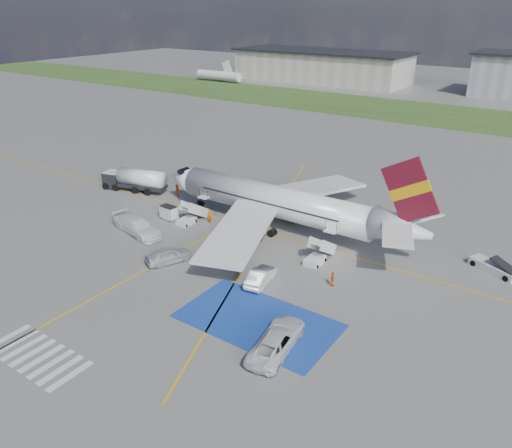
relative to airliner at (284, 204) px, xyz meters
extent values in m
plane|color=#60605E|center=(-1.51, -14.00, -3.39)|extent=(400.00, 400.00, 0.00)
cube|color=#2D4C1E|center=(-1.51, 81.00, -3.39)|extent=(400.00, 30.00, 0.01)
cube|color=gold|center=(-1.51, -2.00, -3.39)|extent=(120.00, 0.20, 0.01)
cube|color=gold|center=(-6.51, -24.00, -3.39)|extent=(0.20, 60.00, 0.01)
cube|color=gold|center=(-1.51, -2.00, -3.39)|extent=(20.71, 56.45, 0.01)
cube|color=#193C98|center=(8.49, -18.00, -3.39)|extent=(14.00, 8.00, 0.01)
cube|color=silver|center=(-7.51, -32.00, -3.39)|extent=(0.60, 4.00, 0.01)
cube|color=silver|center=(-6.31, -32.00, -3.39)|extent=(0.60, 4.00, 0.01)
cube|color=silver|center=(-5.11, -32.00, -3.39)|extent=(0.60, 4.00, 0.01)
cube|color=silver|center=(-3.91, -32.00, -3.39)|extent=(0.60, 4.00, 0.01)
cube|color=silver|center=(-2.71, -32.00, -3.39)|extent=(0.60, 4.00, 0.01)
cube|color=silver|center=(-1.51, -32.00, -3.39)|extent=(0.60, 4.00, 0.01)
cube|color=silver|center=(-0.31, -32.00, -3.39)|extent=(0.60, 4.00, 0.01)
cube|color=silver|center=(0.89, -32.00, -3.39)|extent=(0.60, 4.00, 0.01)
cube|color=#A1988B|center=(-56.51, 116.00, 1.61)|extent=(60.00, 22.00, 10.00)
cylinder|color=silver|center=(-1.51, 0.00, 0.01)|extent=(26.00, 3.90, 3.90)
cone|color=silver|center=(-16.51, 0.00, 0.01)|extent=(4.00, 3.90, 3.90)
cube|color=black|center=(-15.91, 0.00, 1.06)|extent=(1.67, 1.90, 0.82)
cone|color=silver|center=(14.69, 0.00, 0.41)|extent=(6.50, 3.90, 3.90)
cube|color=silver|center=(-0.51, -8.50, -0.59)|extent=(9.86, 15.95, 1.40)
cube|color=silver|center=(-0.51, 8.50, -0.59)|extent=(9.86, 15.95, 1.40)
cylinder|color=#38383A|center=(-1.51, -5.60, -1.99)|extent=(3.40, 2.10, 2.10)
cylinder|color=#38383A|center=(-1.51, 5.60, -1.99)|extent=(3.40, 2.10, 2.10)
cube|color=#5A0F1D|center=(14.99, 0.00, 4.81)|extent=(6.62, 0.30, 7.45)
cube|color=orange|center=(14.99, 0.00, 4.81)|extent=(4.36, 0.40, 3.08)
cube|color=silver|center=(15.29, -3.20, 1.11)|extent=(4.73, 5.95, 0.49)
cube|color=silver|center=(15.29, 3.20, 1.11)|extent=(4.73, 5.95, 0.49)
cube|color=black|center=(-1.51, -1.96, 0.36)|extent=(19.50, 0.04, 0.18)
cube|color=black|center=(-1.51, 1.96, 0.36)|extent=(19.50, 0.04, 0.18)
cube|color=silver|center=(-11.01, -4.15, -1.94)|extent=(1.40, 3.73, 2.32)
cube|color=silver|center=(-11.01, -2.25, -0.89)|extent=(1.40, 1.00, 0.12)
cylinder|color=black|center=(-11.71, -2.25, -0.34)|extent=(0.06, 0.06, 1.10)
cylinder|color=black|center=(-10.31, -2.25, -0.34)|extent=(0.06, 0.06, 1.10)
cube|color=silver|center=(-11.01, -5.75, -3.04)|extent=(1.60, 2.40, 0.70)
cube|color=silver|center=(7.49, -4.15, -1.94)|extent=(1.40, 3.73, 2.32)
cube|color=silver|center=(7.49, -2.25, -0.89)|extent=(1.40, 1.00, 0.12)
cylinder|color=black|center=(6.79, -2.25, -0.34)|extent=(0.06, 0.06, 1.10)
cylinder|color=black|center=(8.19, -2.25, -0.34)|extent=(0.06, 0.06, 1.10)
cube|color=silver|center=(7.49, -5.75, -3.04)|extent=(1.60, 2.40, 0.70)
cube|color=black|center=(-29.25, -1.81, -2.17)|extent=(2.98, 2.98, 2.44)
cylinder|color=silver|center=(-24.43, -0.54, -1.27)|extent=(7.60, 4.19, 2.44)
cube|color=black|center=(-24.43, -0.54, -2.49)|extent=(7.60, 4.19, 0.53)
cube|color=silver|center=(-13.89, -5.89, -2.46)|extent=(2.28, 1.46, 1.54)
cube|color=black|center=(-13.89, -5.89, -1.63)|extent=(2.16, 1.34, 0.13)
cube|color=silver|center=(23.77, 3.40, -2.97)|extent=(5.32, 3.61, 0.85)
cube|color=black|center=(24.92, 2.88, -2.23)|extent=(3.54, 2.51, 0.94)
imported|color=#AEB1B5|center=(-5.64, -14.50, -2.53)|extent=(4.00, 5.43, 1.72)
imported|color=#B8BBC0|center=(5.04, -12.50, -2.60)|extent=(2.57, 5.06, 1.59)
imported|color=silver|center=(11.94, -20.31, -2.30)|extent=(3.60, 6.17, 2.18)
imported|color=white|center=(-14.08, -11.23, -2.15)|extent=(6.76, 3.88, 2.49)
imported|color=orange|center=(-8.71, -3.86, -2.48)|extent=(0.78, 0.66, 1.82)
imported|color=orange|center=(-18.43, 0.51, -2.40)|extent=(1.22, 1.20, 1.98)
imported|color=#E1520B|center=(11.18, -8.87, -2.61)|extent=(0.57, 0.98, 1.56)
camera|label=1|loc=(29.39, -48.40, 22.45)|focal=35.00mm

